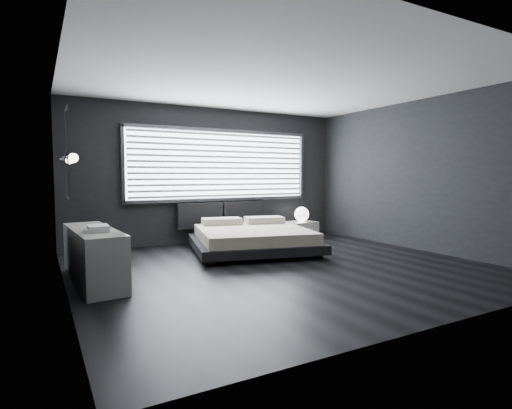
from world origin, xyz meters
TOP-DOWN VIEW (x-y plane):
  - room at (0.00, 0.00)m, footprint 6.04×6.00m
  - window at (0.20, 2.70)m, footprint 4.14×0.09m
  - headboard at (0.16, 2.64)m, footprint 1.96×0.16m
  - sconce_near at (-2.88, 0.05)m, footprint 0.18×0.11m
  - sconce_far at (-2.88, 0.65)m, footprint 0.18×0.11m
  - wall_art_upper at (-2.98, -0.55)m, footprint 0.01×0.48m
  - wall_art_lower at (-2.98, -0.30)m, footprint 0.01×0.48m
  - bed at (0.17, 1.29)m, footprint 2.56×2.48m
  - nightstand at (1.94, 2.24)m, footprint 0.63×0.54m
  - orb_lamp at (1.95, 2.26)m, footprint 0.33×0.33m
  - dresser at (-2.65, 0.41)m, footprint 0.61×1.79m
  - book_stack at (-2.63, 0.15)m, footprint 0.33×0.40m

SIDE VIEW (x-z plane):
  - nightstand at x=1.94m, z-range 0.00..0.36m
  - bed at x=0.17m, z-range -0.02..0.54m
  - dresser at x=-2.65m, z-range 0.00..0.70m
  - orb_lamp at x=1.95m, z-range 0.36..0.69m
  - headboard at x=0.16m, z-range 0.31..0.83m
  - book_stack at x=-2.63m, z-range 0.70..0.78m
  - wall_art_lower at x=-2.98m, z-range 1.14..1.62m
  - room at x=0.00m, z-range 0.00..2.80m
  - sconce_near at x=-2.88m, z-range 1.55..1.66m
  - sconce_far at x=-2.88m, z-range 1.55..1.66m
  - window at x=0.20m, z-range 0.85..2.37m
  - wall_art_upper at x=-2.98m, z-range 1.61..2.09m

